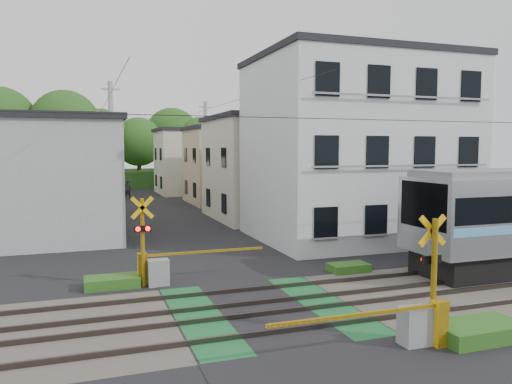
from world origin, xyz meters
name	(u,v)px	position (x,y,z in m)	size (l,w,h in m)	color
ground	(264,310)	(0.00, 0.00, 0.00)	(120.00, 120.00, 0.00)	black
track_bed	(264,309)	(0.00, 0.00, 0.04)	(120.00, 120.00, 0.14)	#47423A
crossing_signal_near	(420,316)	(2.59, -3.65, 0.71)	(4.74, 0.65, 3.09)	#EFB00C
crossing_signal_far	(155,265)	(-2.59, 3.65, 0.71)	(4.74, 0.65, 3.09)	#EFB00C
apartment_block	(355,148)	(8.50, 9.49, 4.66)	(10.20, 8.36, 9.30)	silver
houses_row	(152,167)	(0.25, 25.92, 3.24)	(22.07, 31.35, 6.80)	#A3A6A8
tree_hill	(109,144)	(-1.70, 49.72, 5.21)	(40.00, 10.00, 11.71)	#27511B
catenary	(438,178)	(6.00, 0.03, 3.70)	(60.00, 5.04, 7.00)	#2D2D33
utility_poles	(138,157)	(-1.05, 23.01, 4.08)	(7.90, 42.00, 8.00)	#A5A5A0
pedestrian	(127,189)	(-0.95, 33.99, 0.90)	(0.66, 0.43, 1.80)	#25252F
weed_patches	(320,298)	(1.76, -0.09, 0.18)	(10.25, 8.80, 0.40)	#2D5E1E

